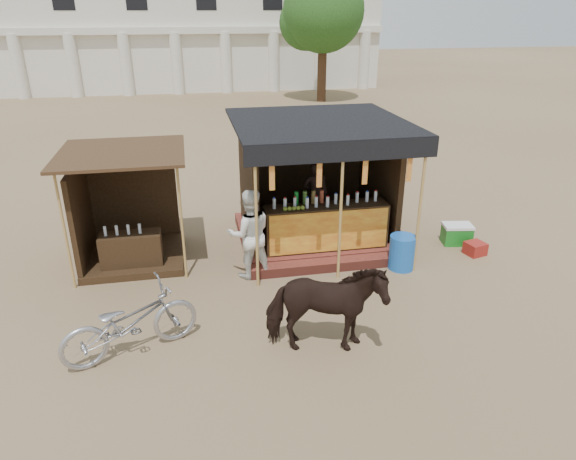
# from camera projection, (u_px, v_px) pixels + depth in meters

# --- Properties ---
(ground) EXTENTS (120.00, 120.00, 0.00)m
(ground) POSITION_uv_depth(u_px,v_px,m) (307.00, 327.00, 8.61)
(ground) COLOR #846B4C
(ground) RESTS_ON ground
(main_stall) EXTENTS (3.60, 3.61, 2.78)m
(main_stall) POSITION_uv_depth(u_px,v_px,m) (317.00, 199.00, 11.41)
(main_stall) COLOR brown
(main_stall) RESTS_ON ground
(secondary_stall) EXTENTS (2.40, 2.40, 2.38)m
(secondary_stall) POSITION_uv_depth(u_px,v_px,m) (123.00, 222.00, 10.62)
(secondary_stall) COLOR #352213
(secondary_stall) RESTS_ON ground
(cow) EXTENTS (1.91, 1.12, 1.52)m
(cow) POSITION_uv_depth(u_px,v_px,m) (325.00, 309.00, 7.72)
(cow) COLOR black
(cow) RESTS_ON ground
(motorbike) EXTENTS (2.23, 1.44, 1.11)m
(motorbike) POSITION_uv_depth(u_px,v_px,m) (130.00, 322.00, 7.76)
(motorbike) COLOR #9C9DA5
(motorbike) RESTS_ON ground
(bystander) EXTENTS (0.91, 0.72, 1.80)m
(bystander) POSITION_uv_depth(u_px,v_px,m) (250.00, 234.00, 9.93)
(bystander) COLOR silver
(bystander) RESTS_ON ground
(blue_barrel) EXTENTS (0.64, 0.64, 0.71)m
(blue_barrel) POSITION_uv_depth(u_px,v_px,m) (402.00, 252.00, 10.44)
(blue_barrel) COLOR blue
(blue_barrel) RESTS_ON ground
(red_crate) EXTENTS (0.47, 0.45, 0.27)m
(red_crate) POSITION_uv_depth(u_px,v_px,m) (475.00, 248.00, 11.11)
(red_crate) COLOR maroon
(red_crate) RESTS_ON ground
(cooler) EXTENTS (0.71, 0.55, 0.46)m
(cooler) POSITION_uv_depth(u_px,v_px,m) (457.00, 234.00, 11.59)
(cooler) COLOR #1A771F
(cooler) RESTS_ON ground
(background_building) EXTENTS (26.00, 7.45, 8.18)m
(background_building) POSITION_uv_depth(u_px,v_px,m) (174.00, 24.00, 33.62)
(background_building) COLOR silver
(background_building) RESTS_ON ground
(tree) EXTENTS (4.50, 4.40, 7.00)m
(tree) POSITION_uv_depth(u_px,v_px,m) (319.00, 14.00, 27.74)
(tree) COLOR #382314
(tree) RESTS_ON ground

